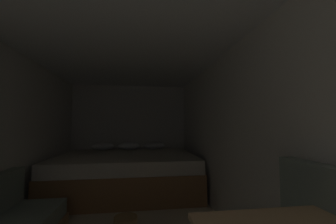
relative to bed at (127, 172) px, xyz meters
name	(u,v)px	position (x,y,z in m)	size (l,w,h in m)	color
wall_back	(130,131)	(0.00, 0.96, 0.72)	(2.69, 0.05, 2.14)	silver
wall_right	(233,138)	(1.32, -1.63, 0.72)	(0.05, 5.13, 2.14)	silver
ceiling_slab	(120,41)	(0.00, -1.63, 1.82)	(2.69, 5.13, 0.05)	white
bed	(127,172)	(0.00, 0.00, 0.00)	(2.47, 1.80, 0.84)	olive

